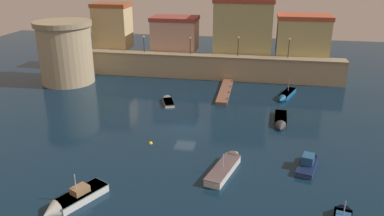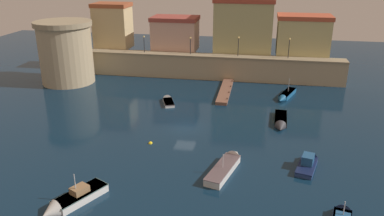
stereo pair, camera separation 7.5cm
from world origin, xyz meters
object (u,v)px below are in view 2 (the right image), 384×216
at_px(fortress_tower, 66,52).
at_px(moored_boat_4, 308,162).
at_px(moored_boat_6, 286,95).
at_px(moored_boat_5, 168,101).
at_px(quay_lamp_1, 190,42).
at_px(quay_lamp_3, 289,45).
at_px(mooring_buoy_0, 150,143).
at_px(quay_lamp_2, 238,43).
at_px(moored_boat_3, 227,165).
at_px(quay_lamp_0, 144,41).
at_px(moored_boat_1, 281,122).
at_px(moored_boat_0, 71,201).

relative_size(fortress_tower, moored_boat_4, 1.93).
xyz_separation_m(fortress_tower, moored_boat_6, (36.16, -1.67, -4.84)).
bearing_deg(fortress_tower, moored_boat_5, -19.69).
bearing_deg(quay_lamp_1, quay_lamp_3, 0.00).
xyz_separation_m(fortress_tower, mooring_buoy_0, (20.28, -20.51, -5.22)).
distance_m(quay_lamp_2, moored_boat_4, 30.97).
bearing_deg(moored_boat_3, quay_lamp_2, 17.38).
relative_size(quay_lamp_0, moored_boat_1, 0.46).
distance_m(fortress_tower, quay_lamp_2, 28.95).
bearing_deg(moored_boat_3, quay_lamp_0, 44.87).
relative_size(quay_lamp_3, moored_boat_6, 0.52).
bearing_deg(quay_lamp_3, quay_lamp_0, 180.00).
relative_size(moored_boat_0, mooring_buoy_0, 13.44).
bearing_deg(moored_boat_5, moored_boat_4, -150.63).
relative_size(quay_lamp_0, moored_boat_3, 0.39).
relative_size(quay_lamp_2, moored_boat_3, 0.45).
relative_size(moored_boat_1, moored_boat_3, 0.87).
xyz_separation_m(quay_lamp_1, quay_lamp_3, (16.62, 0.00, 0.21)).
height_order(quay_lamp_1, moored_boat_4, quay_lamp_1).
height_order(moored_boat_0, mooring_buoy_0, moored_boat_0).
height_order(moored_boat_1, moored_boat_5, moored_boat_1).
bearing_deg(quay_lamp_1, quay_lamp_0, 180.00).
relative_size(moored_boat_0, moored_boat_6, 0.97).
height_order(moored_boat_3, moored_boat_6, moored_boat_6).
height_order(quay_lamp_3, moored_boat_6, quay_lamp_3).
height_order(moored_boat_3, mooring_buoy_0, moored_boat_3).
xyz_separation_m(moored_boat_3, mooring_buoy_0, (-9.10, 4.18, -0.41)).
height_order(moored_boat_1, moored_boat_4, moored_boat_4).
bearing_deg(moored_boat_5, moored_boat_1, -128.64).
distance_m(quay_lamp_3, moored_boat_0, 44.66).
distance_m(quay_lamp_0, moored_boat_3, 36.33).
relative_size(moored_boat_0, moored_boat_4, 1.17).
relative_size(quay_lamp_3, moored_boat_4, 0.63).
xyz_separation_m(moored_boat_0, moored_boat_5, (2.10, 26.38, -0.20)).
relative_size(fortress_tower, moored_boat_6, 1.60).
distance_m(quay_lamp_0, quay_lamp_1, 8.31).
bearing_deg(quay_lamp_2, moored_boat_6, -45.60).
xyz_separation_m(quay_lamp_3, moored_boat_5, (-17.53, -13.28, -6.22)).
distance_m(moored_boat_0, moored_boat_5, 26.46).
relative_size(fortress_tower, mooring_buoy_0, 22.13).
distance_m(quay_lamp_1, mooring_buoy_0, 27.70).
bearing_deg(fortress_tower, quay_lamp_3, 10.04).
bearing_deg(moored_boat_1, quay_lamp_3, 177.70).
distance_m(moored_boat_4, mooring_buoy_0, 17.32).
bearing_deg(quay_lamp_3, moored_boat_1, -94.57).
bearing_deg(quay_lamp_3, moored_boat_5, -142.87).
bearing_deg(quay_lamp_3, fortress_tower, -169.96).
relative_size(moored_boat_3, mooring_buoy_0, 15.91).
relative_size(moored_boat_3, moored_boat_4, 1.39).
height_order(moored_boat_4, mooring_buoy_0, moored_boat_4).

